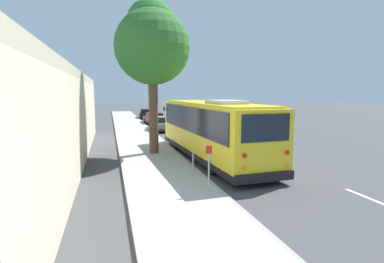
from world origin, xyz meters
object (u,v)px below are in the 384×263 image
(parked_sedan_gray, at_px, (161,124))
(sign_post_near, at_px, (209,168))
(sign_post_far, at_px, (193,164))
(shuttle_bus, at_px, (211,127))
(parked_sedan_maroon, at_px, (154,119))
(parked_sedan_black, at_px, (146,114))
(street_tree, at_px, (152,43))

(parked_sedan_gray, bearing_deg, sign_post_near, 179.71)
(parked_sedan_gray, relative_size, sign_post_near, 2.70)
(sign_post_near, xyz_separation_m, sign_post_far, (2.05, 0.00, -0.34))
(shuttle_bus, distance_m, sign_post_near, 6.01)
(parked_sedan_maroon, distance_m, sign_post_near, 24.14)
(parked_sedan_maroon, bearing_deg, parked_sedan_gray, 172.42)
(sign_post_near, bearing_deg, parked_sedan_black, -2.93)
(street_tree, bearing_deg, shuttle_bus, -122.14)
(shuttle_bus, bearing_deg, sign_post_far, 147.82)
(sign_post_near, relative_size, sign_post_far, 1.61)
(parked_sedan_maroon, height_order, sign_post_near, sign_post_near)
(sign_post_far, bearing_deg, parked_sedan_gray, -4.80)
(parked_sedan_black, distance_m, sign_post_far, 29.51)
(parked_sedan_gray, relative_size, parked_sedan_maroon, 0.92)
(shuttle_bus, height_order, sign_post_near, shuttle_bus)
(parked_sedan_maroon, xyz_separation_m, sign_post_near, (-24.08, 1.62, 0.39))
(shuttle_bus, xyz_separation_m, parked_sedan_gray, (12.51, 0.66, -1.10))
(shuttle_bus, xyz_separation_m, sign_post_far, (-3.57, 2.01, -1.07))
(street_tree, xyz_separation_m, sign_post_near, (-7.42, -0.86, -5.34))
(sign_post_near, bearing_deg, sign_post_far, 0.00)
(parked_sedan_maroon, height_order, street_tree, street_tree)
(shuttle_bus, xyz_separation_m, sign_post_near, (-5.62, 2.01, -0.73))
(parked_sedan_gray, bearing_deg, sign_post_far, 179.17)
(shuttle_bus, relative_size, sign_post_near, 6.85)
(parked_sedan_maroon, bearing_deg, street_tree, 166.56)
(parked_sedan_gray, xyz_separation_m, sign_post_near, (-18.13, 1.35, 0.37))
(parked_sedan_gray, height_order, parked_sedan_black, parked_sedan_gray)
(shuttle_bus, bearing_deg, parked_sedan_maroon, -1.60)
(street_tree, xyz_separation_m, sign_post_far, (-5.37, -0.86, -5.68))
(parked_sedan_black, relative_size, sign_post_far, 4.22)
(shuttle_bus, height_order, parked_sedan_maroon, shuttle_bus)
(street_tree, bearing_deg, parked_sedan_gray, -11.67)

